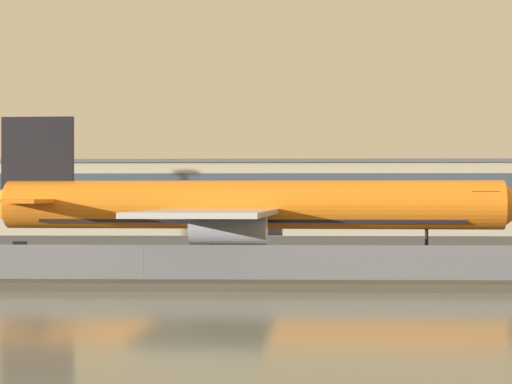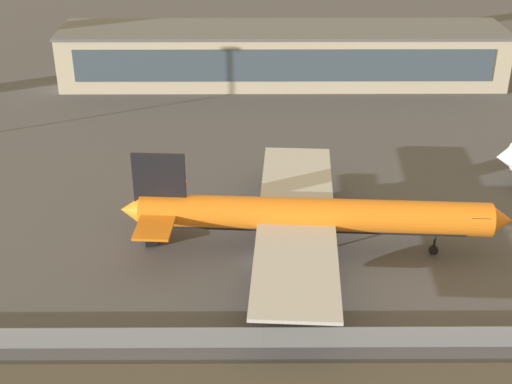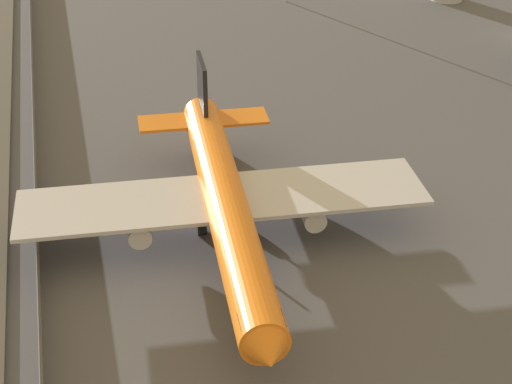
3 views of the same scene
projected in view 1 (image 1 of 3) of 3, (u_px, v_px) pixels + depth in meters
ground_plane at (171, 266)px, 83.07m from camera, size 500.00×500.00×0.00m
shoreline_seawall at (132, 285)px, 62.58m from camera, size 320.00×3.00×0.50m
perimeter_fence at (143, 264)px, 67.08m from camera, size 280.00×0.10×2.56m
cargo_jet_orange at (242, 207)px, 85.36m from camera, size 47.68×41.37×12.82m
baggage_tug at (20, 252)px, 88.26m from camera, size 2.39×3.51×1.80m
terminal_building at (259, 197)px, 150.12m from camera, size 88.51×16.15×11.03m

